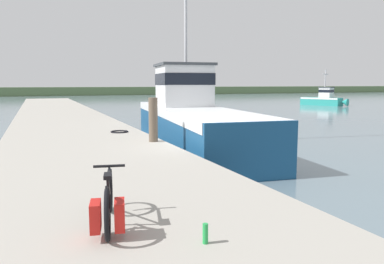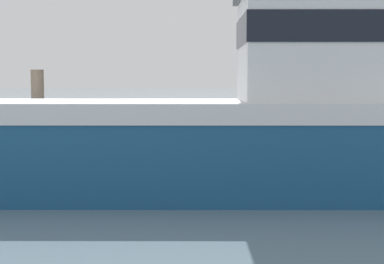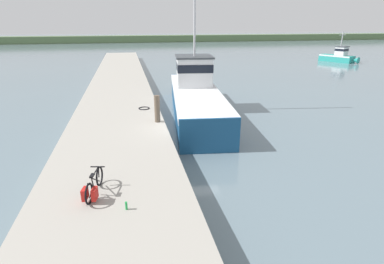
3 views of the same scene
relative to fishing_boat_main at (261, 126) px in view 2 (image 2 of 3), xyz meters
name	(u,v)px [view 2 (image 2 of 3)]	position (x,y,z in m)	size (l,w,h in m)	color
dock_pier	(18,143)	(-5.13, -5.30, -0.78)	(4.92, 80.00, 0.96)	#A39E93
fishing_boat_main	(261,126)	(0.00, 0.00, 0.00)	(4.39, 14.95, 10.85)	navy
mooring_post	(38,101)	(-3.02, -4.48, 0.40)	(0.29, 0.29, 1.40)	brown
hose_coil	(155,127)	(-3.56, -1.78, -0.27)	(0.66, 0.66, 0.05)	black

